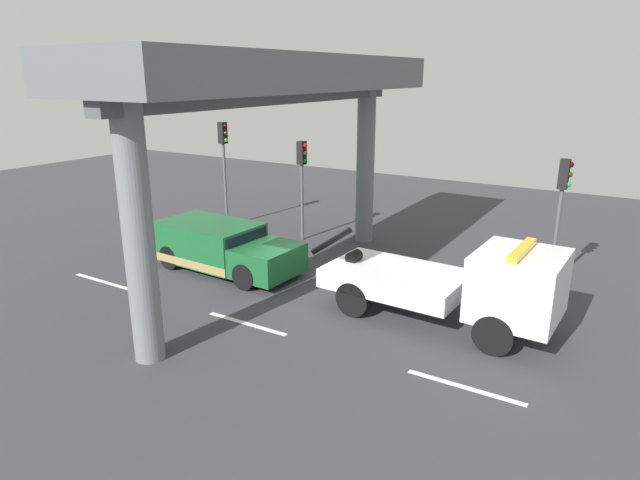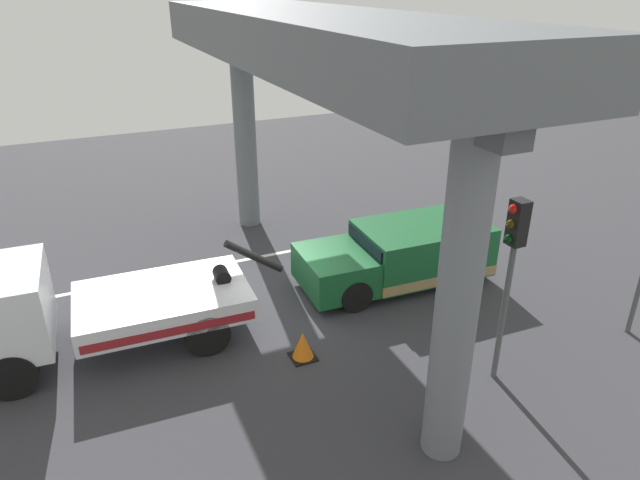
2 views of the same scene
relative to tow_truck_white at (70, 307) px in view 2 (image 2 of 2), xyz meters
name	(u,v)px [view 2 (image 2 of 2)]	position (x,y,z in m)	size (l,w,h in m)	color
ground_plane	(287,308)	(-4.95, 0.03, -1.25)	(60.00, 40.00, 0.10)	#38383D
lane_stripe_west	(420,226)	(-10.95, -2.92, -1.20)	(2.60, 0.16, 0.01)	silver
lane_stripe_mid	(251,258)	(-4.95, -2.92, -1.20)	(2.60, 0.16, 0.01)	silver
lane_stripe_east	(31,301)	(1.05, -2.92, -1.20)	(2.60, 0.16, 0.01)	silver
tow_truck_white	(70,307)	(0.00, 0.00, 0.00)	(7.30, 2.64, 2.46)	white
towed_van_green	(403,255)	(-8.37, 0.03, -0.42)	(5.28, 2.40, 1.58)	#195B2D
overpass_structure	(314,56)	(-5.76, 0.03, 4.92)	(3.60, 13.17, 7.02)	slate
traffic_light_far	(512,253)	(-7.93, 4.43, 1.71)	(0.39, 0.32, 3.98)	#515456
traffic_cone_orange	(303,346)	(-4.51, 2.19, -0.89)	(0.55, 0.55, 0.65)	orange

